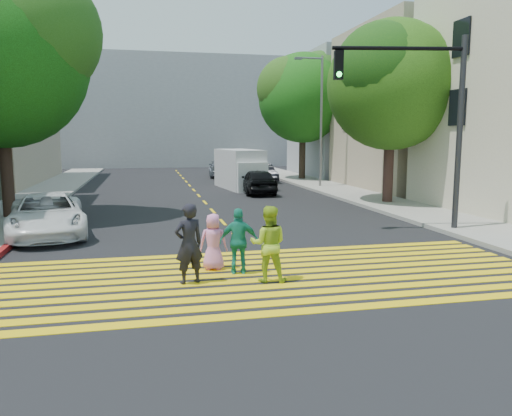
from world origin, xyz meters
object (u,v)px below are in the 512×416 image
object	(u,v)px
dark_car_near	(258,181)
white_van	(241,170)
white_sedan	(47,215)
tree_left	(1,50)
pedestrian_man	(189,244)
traffic_signal	(425,107)
dark_car_parked	(263,173)
pedestrian_child	(213,242)
silver_car	(222,168)
pedestrian_extra	(239,241)
tree_right_far	(304,93)
tree_right_near	(392,78)
pedestrian_woman	(268,244)

from	to	relation	value
dark_car_near	white_van	distance (m)	3.16
white_sedan	tree_left	bearing A→B (deg)	108.18
pedestrian_man	traffic_signal	bearing A→B (deg)	-170.22
tree_left	dark_car_parked	world-z (taller)	tree_left
pedestrian_child	silver_car	size ratio (longest dim) A/B	0.28
tree_left	pedestrian_extra	size ratio (longest dim) A/B	6.07
pedestrian_child	traffic_signal	size ratio (longest dim) A/B	0.21
tree_right_far	pedestrian_child	size ratio (longest dim) A/B	6.79
pedestrian_child	dark_car_near	world-z (taller)	dark_car_near
tree_right_near	traffic_signal	bearing A→B (deg)	-108.58
pedestrian_woman	white_sedan	bearing A→B (deg)	-33.03
pedestrian_man	silver_car	bearing A→B (deg)	-118.05
pedestrian_man	white_van	world-z (taller)	white_van
pedestrian_man	dark_car_parked	bearing A→B (deg)	-125.02
pedestrian_woman	dark_car_near	bearing A→B (deg)	-86.35
pedestrian_man	traffic_signal	size ratio (longest dim) A/B	0.28
pedestrian_man	pedestrian_extra	size ratio (longest dim) A/B	1.14
pedestrian_man	silver_car	distance (m)	29.95
tree_right_near	dark_car_parked	size ratio (longest dim) A/B	2.27
pedestrian_woman	traffic_signal	size ratio (longest dim) A/B	0.26
dark_car_near	silver_car	world-z (taller)	dark_car_near
tree_left	pedestrian_extra	world-z (taller)	tree_left
pedestrian_woman	white_van	distance (m)	20.57
pedestrian_child	traffic_signal	xyz separation A→B (m)	(7.65, 3.35, 3.58)
pedestrian_extra	traffic_signal	distance (m)	8.80
tree_left	silver_car	world-z (taller)	tree_left
white_sedan	white_van	world-z (taller)	white_van
dark_car_near	dark_car_parked	size ratio (longest dim) A/B	1.09
pedestrian_man	pedestrian_child	xyz separation A→B (m)	(0.69, 1.07, -0.21)
pedestrian_woman	dark_car_parked	world-z (taller)	pedestrian_woman
pedestrian_child	dark_car_near	distance (m)	16.62
pedestrian_man	dark_car_near	xyz separation A→B (m)	(5.39, 17.01, -0.19)
silver_car	pedestrian_extra	bearing A→B (deg)	88.60
silver_car	white_van	bearing A→B (deg)	95.18
tree_right_near	pedestrian_man	distance (m)	16.36
silver_car	traffic_signal	size ratio (longest dim) A/B	0.76
tree_left	pedestrian_child	world-z (taller)	tree_left
tree_left	tree_right_near	world-z (taller)	tree_left
pedestrian_man	white_van	size ratio (longest dim) A/B	0.34
pedestrian_woman	dark_car_parked	bearing A→B (deg)	-87.42
dark_car_near	traffic_signal	distance (m)	13.41
pedestrian_child	dark_car_near	xyz separation A→B (m)	(4.70, 15.94, 0.02)
tree_right_far	pedestrian_woman	size ratio (longest dim) A/B	5.49
pedestrian_extra	white_sedan	distance (m)	8.05
pedestrian_woman	traffic_signal	bearing A→B (deg)	-129.28
pedestrian_extra	traffic_signal	world-z (taller)	traffic_signal
white_sedan	dark_car_parked	world-z (taller)	white_sedan
tree_left	white_sedan	xyz separation A→B (m)	(1.99, -3.76, -5.85)
tree_right_near	pedestrian_man	size ratio (longest dim) A/B	4.86
pedestrian_extra	tree_right_near	bearing A→B (deg)	-121.97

